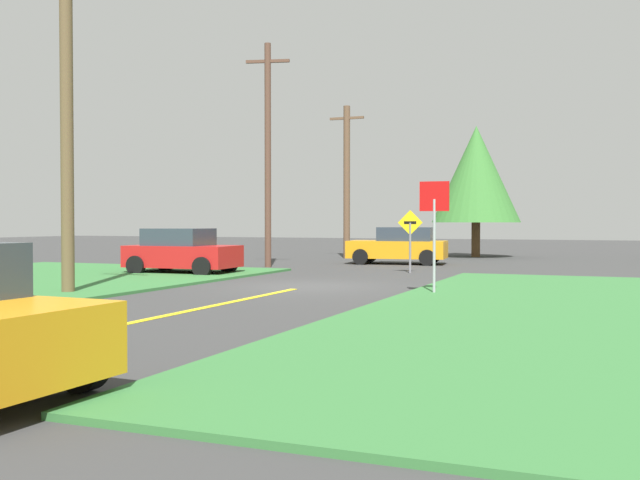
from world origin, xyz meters
name	(u,v)px	position (x,y,z in m)	size (l,w,h in m)	color
ground_plane	(308,286)	(0.00, 0.00, 0.00)	(120.00, 120.00, 0.00)	#373737
lane_stripe_center	(140,321)	(0.00, -8.00, 0.01)	(0.20, 14.00, 0.01)	yellow
stop_sign	(434,215)	(3.95, -1.22, 2.01)	(0.75, 0.08, 2.86)	#9EA0A8
car_approaching_junction	(400,246)	(-0.67, 11.83, 0.81)	(4.44, 2.54, 1.62)	orange
parked_car_near_building	(182,252)	(-6.05, 2.79, 0.80)	(3.90, 2.28, 1.62)	red
utility_pole_near	(67,119)	(-4.72, -4.51, 4.45)	(1.80, 0.32, 8.69)	brown
utility_pole_mid	(268,152)	(-5.03, 7.60, 4.71)	(1.77, 0.57, 9.12)	brown
utility_pole_far	(347,180)	(-4.57, 15.71, 3.96)	(1.80, 0.34, 7.74)	brown
direction_sign	(410,234)	(1.27, 6.42, 1.41)	(0.90, 0.10, 2.28)	slate
oak_tree_left	(476,174)	(1.30, 19.50, 4.35)	(4.62, 4.62, 6.91)	brown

